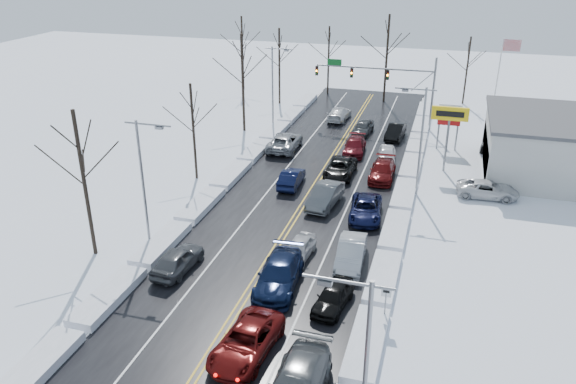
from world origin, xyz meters
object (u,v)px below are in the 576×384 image
(traffic_signal_mast, at_px, (387,78))
(flagpole, at_px, (499,77))
(tires_plus_sign, at_px, (450,118))
(oncoming_car_0, at_px, (291,186))

(traffic_signal_mast, distance_m, flagpole, 11.90)
(tires_plus_sign, relative_size, oncoming_car_0, 1.36)
(traffic_signal_mast, bearing_deg, tires_plus_sign, -59.54)
(traffic_signal_mast, height_order, tires_plus_sign, traffic_signal_mast)
(tires_plus_sign, distance_m, oncoming_car_0, 15.26)
(tires_plus_sign, bearing_deg, flagpole, 71.56)
(flagpole, bearing_deg, oncoming_car_0, -128.77)
(traffic_signal_mast, height_order, oncoming_car_0, traffic_signal_mast)
(traffic_signal_mast, xyz_separation_m, tires_plus_sign, (7.05, -12.00, -0.49))
(traffic_signal_mast, relative_size, oncoming_car_0, 3.01)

